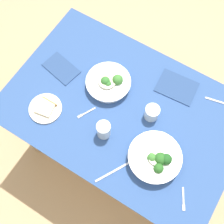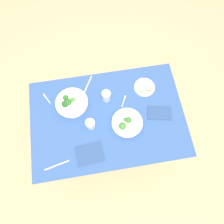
% 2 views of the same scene
% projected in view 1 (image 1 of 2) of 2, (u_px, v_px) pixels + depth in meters
% --- Properties ---
extents(ground_plane, '(6.00, 6.00, 0.00)m').
position_uv_depth(ground_plane, '(120.00, 148.00, 2.35)').
color(ground_plane, tan).
extents(dining_table, '(1.27, 0.85, 0.76)m').
position_uv_depth(dining_table, '(123.00, 118.00, 1.77)').
color(dining_table, '#2D4C84').
rests_on(dining_table, ground_plane).
extents(broccoli_bowl_far, '(0.27, 0.27, 0.10)m').
position_uv_depth(broccoli_bowl_far, '(155.00, 158.00, 1.50)').
color(broccoli_bowl_far, white).
rests_on(broccoli_bowl_far, dining_table).
extents(broccoli_bowl_near, '(0.25, 0.25, 0.09)m').
position_uv_depth(broccoli_bowl_near, '(109.00, 83.00, 1.67)').
color(broccoli_bowl_near, white).
rests_on(broccoli_bowl_near, dining_table).
extents(bread_side_plate, '(0.18, 0.18, 0.03)m').
position_uv_depth(bread_side_plate, '(45.00, 108.00, 1.63)').
color(bread_side_plate, silver).
rests_on(bread_side_plate, dining_table).
extents(water_glass_center, '(0.07, 0.07, 0.10)m').
position_uv_depth(water_glass_center, '(104.00, 130.00, 1.54)').
color(water_glass_center, silver).
rests_on(water_glass_center, dining_table).
extents(water_glass_side, '(0.08, 0.08, 0.09)m').
position_uv_depth(water_glass_side, '(152.00, 113.00, 1.59)').
color(water_glass_side, silver).
rests_on(water_glass_side, dining_table).
extents(fork_by_far_bowl, '(0.06, 0.10, 0.00)m').
position_uv_depth(fork_by_far_bowl, '(86.00, 113.00, 1.63)').
color(fork_by_far_bowl, '#B7B7BC').
rests_on(fork_by_far_bowl, dining_table).
extents(fork_by_near_bowl, '(0.06, 0.10, 0.00)m').
position_uv_depth(fork_by_near_bowl, '(183.00, 200.00, 1.46)').
color(fork_by_near_bowl, '#B7B7BC').
rests_on(fork_by_near_bowl, dining_table).
extents(table_knife_left, '(0.19, 0.05, 0.00)m').
position_uv_depth(table_knife_left, '(223.00, 103.00, 1.65)').
color(table_knife_left, '#B7B7BC').
rests_on(table_knife_left, dining_table).
extents(table_knife_right, '(0.11, 0.19, 0.00)m').
position_uv_depth(table_knife_right, '(114.00, 171.00, 1.51)').
color(table_knife_right, '#B7B7BC').
rests_on(table_knife_right, dining_table).
extents(napkin_folded_upper, '(0.22, 0.16, 0.01)m').
position_uv_depth(napkin_folded_upper, '(61.00, 68.00, 1.74)').
color(napkin_folded_upper, navy).
rests_on(napkin_folded_upper, dining_table).
extents(napkin_folded_lower, '(0.23, 0.17, 0.01)m').
position_uv_depth(napkin_folded_lower, '(177.00, 87.00, 1.69)').
color(napkin_folded_lower, navy).
rests_on(napkin_folded_lower, dining_table).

